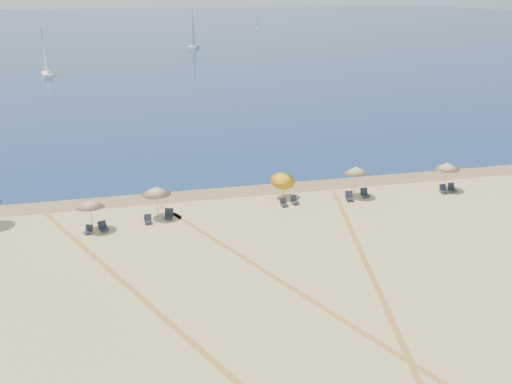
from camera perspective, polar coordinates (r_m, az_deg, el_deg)
ground at (r=25.25m, az=10.97°, el=-18.60°), size 160.00×160.00×0.00m
ocean at (r=243.30m, az=-11.54°, el=16.44°), size 500.00×500.00×0.00m
wet_sand at (r=45.38m, az=-1.15°, el=0.19°), size 500.00×500.00×0.00m
umbrella_1 at (r=38.75m, az=-16.76°, el=-1.15°), size 1.90×1.95×2.41m
umbrella_2 at (r=39.76m, az=-10.27°, el=0.15°), size 2.08×2.08×2.49m
umbrella_3 at (r=43.00m, az=2.82°, el=1.43°), size 1.95×2.00×2.40m
umbrella_4 at (r=43.76m, az=10.32°, el=2.25°), size 2.03×2.07×2.66m
umbrella_5 at (r=47.14m, az=19.17°, el=2.56°), size 2.02×2.04×2.49m
chair_1 at (r=39.15m, az=-16.94°, el=-3.77°), size 0.68×0.72×0.59m
chair_2 at (r=39.19m, az=-15.54°, el=-3.51°), size 0.81×0.86×0.71m
chair_3 at (r=39.75m, az=-11.11°, el=-2.82°), size 0.56×0.64×0.63m
chair_4 at (r=40.24m, az=-8.99°, el=-2.31°), size 0.76×0.84×0.74m
chair_5 at (r=42.05m, az=2.88°, el=-1.13°), size 0.59×0.66×0.61m
chair_6 at (r=42.54m, az=4.00°, el=-0.87°), size 0.70×0.76×0.65m
chair_7 at (r=43.72m, az=9.63°, el=-0.47°), size 0.70×0.79×0.73m
chair_8 at (r=44.61m, az=11.16°, el=-0.14°), size 0.65×0.75×0.74m
chair_9 at (r=47.19m, az=18.82°, el=0.26°), size 0.63×0.73×0.71m
chair_10 at (r=47.67m, az=19.61°, el=0.37°), size 0.65×0.75×0.72m
sailboat_0 at (r=153.72m, az=-6.49°, el=15.69°), size 3.79×7.05×10.21m
sailboat_1 at (r=111.53m, az=-20.96°, el=12.47°), size 2.61×6.04×8.74m
sailboat_2 at (r=218.60m, az=0.11°, el=16.94°), size 2.29×4.65×6.71m
tire_tracks at (r=32.24m, az=-0.20°, el=-8.77°), size 49.72×39.32×0.00m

